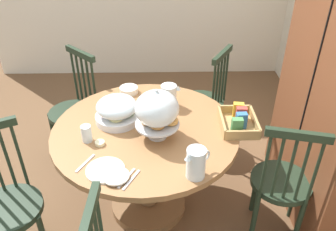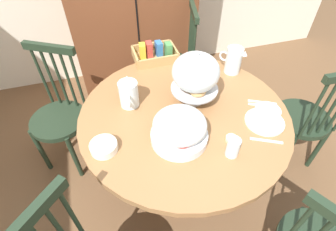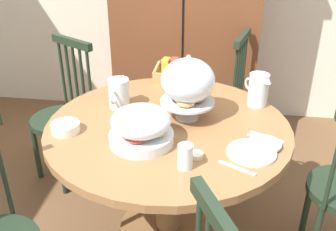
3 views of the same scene
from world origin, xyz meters
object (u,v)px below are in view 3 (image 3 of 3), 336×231
object	(u,v)px
china_plate_small	(265,144)
dining_table	(168,158)
milk_pitcher	(258,91)
cereal_bowl	(65,127)
fruit_platter_covered	(141,126)
pastry_stand_with_dome	(188,83)
china_plate_large	(252,152)
butter_dish	(197,155)
wooden_armoire	(187,13)
drinking_glass	(185,156)
cereal_basket	(180,72)
orange_juice_pitcher	(119,94)
windsor_chair_near_window	(64,119)
windsor_chair_host_seat	(218,102)

from	to	relation	value
china_plate_small	dining_table	bearing A→B (deg)	162.54
milk_pitcher	cereal_bowl	world-z (taller)	milk_pitcher
fruit_platter_covered	milk_pitcher	xyz separation A→B (m)	(0.55, 0.48, -0.00)
fruit_platter_covered	china_plate_small	size ratio (longest dim) A/B	2.00
pastry_stand_with_dome	cereal_bowl	bearing A→B (deg)	-158.76
china_plate_large	butter_dish	bearing A→B (deg)	-165.22
fruit_platter_covered	butter_dish	size ratio (longest dim) A/B	5.00
wooden_armoire	pastry_stand_with_dome	xyz separation A→B (m)	(0.13, -1.26, -0.05)
pastry_stand_with_dome	drinking_glass	size ratio (longest dim) A/B	3.13
fruit_platter_covered	butter_dish	world-z (taller)	fruit_platter_covered
china_plate_small	cereal_basket	bearing A→B (deg)	122.08
drinking_glass	cereal_basket	bearing A→B (deg)	97.87
pastry_stand_with_dome	orange_juice_pitcher	xyz separation A→B (m)	(-0.38, 0.08, -0.12)
dining_table	china_plate_large	xyz separation A→B (m)	(0.41, -0.21, 0.21)
dining_table	windsor_chair_near_window	size ratio (longest dim) A/B	1.27
milk_pitcher	drinking_glass	size ratio (longest dim) A/B	1.65
butter_dish	cereal_bowl	bearing A→B (deg)	168.30
dining_table	china_plate_small	world-z (taller)	china_plate_small
wooden_armoire	butter_dish	bearing A→B (deg)	-82.65
milk_pitcher	china_plate_large	size ratio (longest dim) A/B	0.83
milk_pitcher	butter_dish	world-z (taller)	milk_pitcher
fruit_platter_covered	butter_dish	xyz separation A→B (m)	(0.26, -0.09, -0.07)
windsor_chair_near_window	fruit_platter_covered	size ratio (longest dim) A/B	3.25
pastry_stand_with_dome	dining_table	bearing A→B (deg)	-137.39
cereal_basket	windsor_chair_near_window	bearing A→B (deg)	-170.44
windsor_chair_host_seat	pastry_stand_with_dome	size ratio (longest dim) A/B	2.83
milk_pitcher	cereal_basket	xyz separation A→B (m)	(-0.47, 0.33, -0.04)
milk_pitcher	china_plate_small	world-z (taller)	milk_pitcher
cereal_bowl	drinking_glass	world-z (taller)	drinking_glass
china_plate_small	cereal_bowl	size ratio (longest dim) A/B	1.07
windsor_chair_near_window	cereal_basket	size ratio (longest dim) A/B	3.09
dining_table	fruit_platter_covered	world-z (taller)	fruit_platter_covered
orange_juice_pitcher	milk_pitcher	size ratio (longest dim) A/B	1.08
cereal_bowl	china_plate_large	bearing A→B (deg)	-4.57
dining_table	windsor_chair_near_window	distance (m)	0.92
windsor_chair_host_seat	china_plate_large	world-z (taller)	windsor_chair_host_seat
cereal_bowl	pastry_stand_with_dome	bearing A→B (deg)	21.24
orange_juice_pitcher	china_plate_large	size ratio (longest dim) A/B	0.89
pastry_stand_with_dome	cereal_bowl	size ratio (longest dim) A/B	2.46
windsor_chair_host_seat	pastry_stand_with_dome	distance (m)	0.95
cereal_bowl	butter_dish	world-z (taller)	cereal_bowl
dining_table	cereal_basket	xyz separation A→B (m)	(-0.01, 0.62, 0.25)
wooden_armoire	drinking_glass	bearing A→B (deg)	-84.42
orange_juice_pitcher	butter_dish	size ratio (longest dim) A/B	3.28
windsor_chair_near_window	china_plate_large	xyz separation A→B (m)	(1.18, -0.70, 0.29)
cereal_basket	drinking_glass	distance (m)	0.99
china_plate_small	pastry_stand_with_dome	bearing A→B (deg)	148.91
pastry_stand_with_dome	cereal_bowl	distance (m)	0.64
pastry_stand_with_dome	milk_pitcher	size ratio (longest dim) A/B	1.89
wooden_armoire	cereal_basket	xyz separation A→B (m)	(0.03, -0.72, -0.20)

